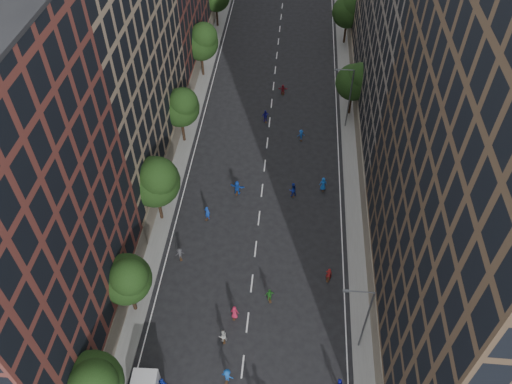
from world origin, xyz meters
TOP-DOWN VIEW (x-y plane):
  - ground at (0.00, 40.00)m, footprint 240.00×240.00m
  - sidewalk_left at (-12.00, 47.50)m, footprint 4.00×105.00m
  - sidewalk_right at (12.00, 47.50)m, footprint 4.00×105.00m
  - bldg_left_b at (-19.00, 35.00)m, footprint 14.00×26.00m
  - bldg_right_a at (19.00, 15.00)m, footprint 14.00×30.00m
  - bldg_right_b at (19.00, 44.00)m, footprint 14.00×28.00m
  - tree_left_1 at (-11.02, 13.86)m, footprint 4.80×4.80m
  - tree_left_2 at (-10.99, 25.83)m, footprint 5.60×5.60m
  - tree_left_3 at (-11.02, 39.85)m, footprint 5.00×5.00m
  - tree_left_4 at (-11.00, 55.84)m, footprint 5.40×5.40m
  - tree_right_a at (11.38, 47.85)m, footprint 5.00×5.00m
  - tree_right_b at (11.39, 67.85)m, footprint 5.20×5.20m
  - streetlamp_near at (10.37, 12.00)m, footprint 2.64×0.22m
  - streetlamp_far at (10.37, 45.00)m, footprint 2.64×0.22m
  - skater_3 at (-1.20, 7.66)m, footprint 1.24×0.91m
  - skater_4 at (-6.64, 6.38)m, footprint 1.17×0.73m
  - skater_6 at (-1.30, 13.98)m, footprint 0.87×0.62m
  - skater_7 at (7.85, 19.18)m, footprint 0.72×0.54m
  - skater_8 at (-2.10, 11.42)m, footprint 0.99×0.90m
  - skater_9 at (-7.96, 20.55)m, footprint 1.12×0.90m
  - skater_10 at (1.96, 16.22)m, footprint 1.06×0.69m
  - skater_11 at (-2.97, 30.74)m, footprint 1.86×0.91m
  - skater_12 at (7.36, 32.33)m, footprint 0.94×0.67m
  - skater_13 at (-5.91, 26.42)m, footprint 0.82×0.70m
  - skater_14 at (3.71, 30.98)m, footprint 1.14×1.04m
  - skater_15 at (4.47, 41.56)m, footprint 1.13×0.83m
  - skater_16 at (-0.58, 45.11)m, footprint 1.15×0.77m
  - skater_17 at (1.51, 52.00)m, footprint 1.43×0.53m

SIDE VIEW (x-z plane):
  - ground at x=0.00m, z-range 0.00..0.00m
  - sidewalk_left at x=-12.00m, z-range 0.00..0.15m
  - sidewalk_right at x=12.00m, z-range 0.00..0.15m
  - skater_9 at x=-7.96m, z-range 0.00..1.51m
  - skater_17 at x=1.51m, z-range 0.00..1.51m
  - skater_15 at x=4.47m, z-range 0.00..1.57m
  - skater_8 at x=-2.10m, z-range 0.00..1.65m
  - skater_6 at x=-1.30m, z-range 0.00..1.67m
  - skater_10 at x=1.96m, z-range 0.00..1.68m
  - skater_3 at x=-1.20m, z-range 0.00..1.71m
  - skater_7 at x=7.85m, z-range 0.00..1.78m
  - skater_16 at x=-0.58m, z-range 0.00..1.81m
  - skater_12 at x=7.36m, z-range 0.00..1.82m
  - skater_4 at x=-6.64m, z-range 0.00..1.86m
  - skater_14 at x=3.71m, z-range 0.00..1.91m
  - skater_13 at x=-5.91m, z-range 0.00..1.91m
  - skater_11 at x=-2.97m, z-range 0.00..1.92m
  - streetlamp_near at x=10.37m, z-range 0.64..9.70m
  - streetlamp_far at x=10.37m, z-range 0.64..9.70m
  - tree_left_1 at x=-11.02m, z-range 1.45..9.66m
  - tree_right_a at x=11.38m, z-range 1.43..9.83m
  - tree_left_3 at x=-11.02m, z-range 1.53..10.11m
  - tree_right_b at x=11.39m, z-range 1.54..10.37m
  - tree_left_4 at x=-11.00m, z-range 1.56..10.63m
  - tree_left_2 at x=-10.99m, z-range 1.63..11.08m
  - bldg_right_b at x=19.00m, z-range 0.00..33.00m
  - bldg_left_b at x=-19.00m, z-range 0.00..34.00m
  - bldg_right_a at x=19.00m, z-range 0.00..36.00m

